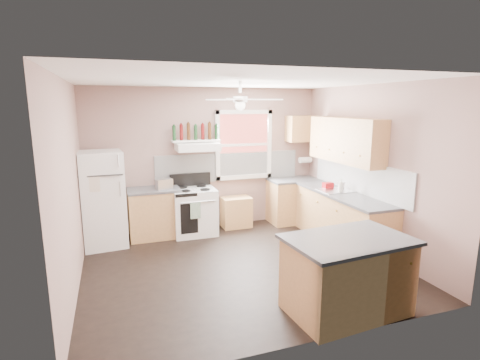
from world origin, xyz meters
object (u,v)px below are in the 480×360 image
object	(u,v)px
island	(347,277)
stove	(194,212)
refrigerator	(103,199)
toaster	(164,184)
cart	(236,213)

from	to	relation	value
island	stove	bearing A→B (deg)	104.04
refrigerator	stove	bearing A→B (deg)	-2.38
refrigerator	toaster	world-z (taller)	refrigerator
refrigerator	toaster	xyz separation A→B (m)	(1.04, 0.08, 0.18)
toaster	island	distance (m)	3.64
stove	cart	bearing A→B (deg)	9.76
cart	island	size ratio (longest dim) A/B	0.43
stove	toaster	bearing A→B (deg)	-177.88
toaster	cart	size ratio (longest dim) A/B	0.50
cart	refrigerator	bearing A→B (deg)	-175.33
refrigerator	island	bearing A→B (deg)	-55.01
refrigerator	cart	bearing A→B (deg)	-0.40
refrigerator	cart	distance (m)	2.51
stove	cart	distance (m)	0.89
refrigerator	cart	world-z (taller)	refrigerator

